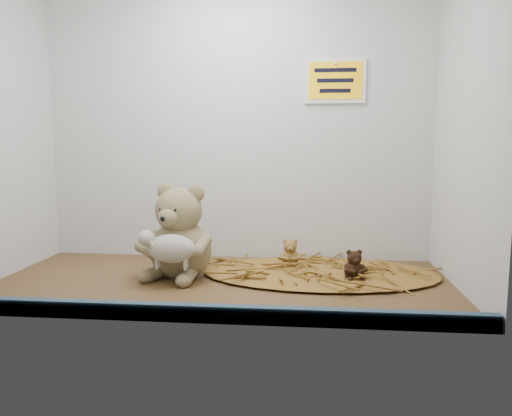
# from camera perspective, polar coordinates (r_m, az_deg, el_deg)

# --- Properties ---
(alcove_shell) EXTENTS (1.20, 0.60, 0.90)m
(alcove_shell) POSITION_cam_1_polar(r_m,az_deg,el_deg) (1.37, -3.46, 11.03)
(alcove_shell) COLOR #462E18
(alcove_shell) RESTS_ON ground
(front_rail) EXTENTS (1.19, 0.02, 0.04)m
(front_rail) POSITION_cam_1_polar(r_m,az_deg,el_deg) (1.05, -6.64, -11.83)
(front_rail) COLOR #334B61
(front_rail) RESTS_ON shelf_floor
(straw_bed) EXTENTS (0.66, 0.38, 0.01)m
(straw_bed) POSITION_cam_1_polar(r_m,az_deg,el_deg) (1.41, 7.36, -7.33)
(straw_bed) COLOR brown
(straw_bed) RESTS_ON shelf_floor
(main_teddy) EXTENTS (0.26, 0.26, 0.25)m
(main_teddy) POSITION_cam_1_polar(r_m,az_deg,el_deg) (1.37, -8.65, -2.58)
(main_teddy) COLOR #8E7B57
(main_teddy) RESTS_ON shelf_floor
(toy_lamb) EXTENTS (0.16, 0.10, 0.10)m
(toy_lamb) POSITION_cam_1_polar(r_m,az_deg,el_deg) (1.29, -9.64, -4.60)
(toy_lamb) COLOR #B7B4A4
(toy_lamb) RESTS_ON main_teddy
(mini_teddy_tan) EXTENTS (0.06, 0.07, 0.08)m
(mini_teddy_tan) POSITION_cam_1_polar(r_m,az_deg,el_deg) (1.46, 3.93, -4.94)
(mini_teddy_tan) COLOR olive
(mini_teddy_tan) RESTS_ON straw_bed
(mini_teddy_brown) EXTENTS (0.07, 0.08, 0.08)m
(mini_teddy_brown) POSITION_cam_1_polar(r_m,az_deg,el_deg) (1.34, 11.15, -6.18)
(mini_teddy_brown) COLOR black
(mini_teddy_brown) RESTS_ON straw_bed
(wall_sign) EXTENTS (0.16, 0.01, 0.11)m
(wall_sign) POSITION_cam_1_polar(r_m,az_deg,el_deg) (1.56, 9.03, 14.18)
(wall_sign) COLOR yellow
(wall_sign) RESTS_ON back_wall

